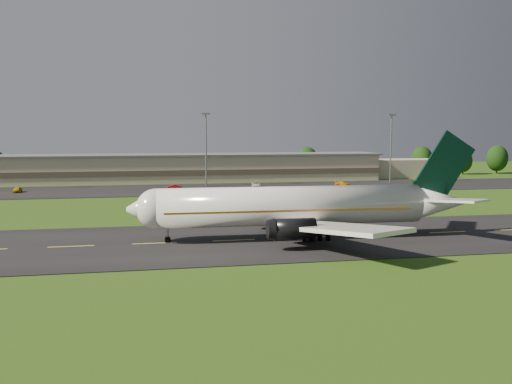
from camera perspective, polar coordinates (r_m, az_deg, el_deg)
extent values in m
plane|color=#234711|center=(80.70, -2.23, -4.91)|extent=(360.00, 360.00, 0.00)
cube|color=black|center=(80.69, -2.23, -4.88)|extent=(220.00, 30.00, 0.10)
cube|color=black|center=(151.52, -6.53, 0.27)|extent=(260.00, 30.00, 0.10)
cylinder|color=white|center=(81.62, 3.51, -1.38)|extent=(38.14, 6.63, 5.60)
sphere|color=white|center=(79.47, -9.96, -1.66)|extent=(5.60, 5.60, 5.60)
cone|color=white|center=(79.51, -11.40, -1.69)|extent=(4.14, 5.48, 5.38)
cone|color=white|center=(89.47, 17.68, -0.99)|extent=(9.15, 5.73, 5.49)
cube|color=#9B6221|center=(81.55, 3.16, -1.63)|extent=(35.14, 6.58, 0.28)
cube|color=black|center=(79.40, -10.40, -1.28)|extent=(2.08, 3.05, 0.65)
cube|color=white|center=(72.30, 8.21, -3.61)|extent=(13.72, 20.21, 2.20)
cube|color=white|center=(93.23, 4.05, -1.37)|extent=(14.50, 20.14, 2.20)
cube|color=white|center=(84.99, 19.25, -0.80)|extent=(7.37, 9.39, 0.91)
cube|color=white|center=(93.80, 16.30, -0.08)|extent=(7.67, 9.37, 0.91)
cube|color=black|center=(88.59, 16.86, 0.14)|extent=(5.01, 0.69, 3.00)
cube|color=black|center=(89.44, 18.36, 2.52)|extent=(9.44, 0.70, 10.55)
cylinder|color=black|center=(73.86, 3.79, -3.67)|extent=(5.67, 2.85, 2.70)
cylinder|color=black|center=(89.31, 1.39, -1.95)|extent=(5.67, 2.85, 2.70)
cube|color=beige|center=(175.04, -7.21, 2.35)|extent=(120.00, 15.00, 8.00)
cube|color=#4C4438|center=(175.09, -7.20, 2.09)|extent=(121.00, 15.40, 1.60)
cube|color=#595B60|center=(174.81, -7.23, 3.71)|extent=(122.00, 16.00, 0.50)
cube|color=beige|center=(194.95, 13.75, 2.31)|extent=(28.00, 11.00, 6.00)
cylinder|color=gray|center=(159.27, -5.02, 4.16)|extent=(0.44, 0.44, 20.00)
cube|color=gray|center=(159.24, -5.06, 7.80)|extent=(2.40, 1.20, 0.50)
cylinder|color=gray|center=(174.10, 13.33, 4.19)|extent=(0.44, 0.44, 20.00)
cube|color=gray|center=(174.07, 13.41, 7.51)|extent=(2.40, 1.20, 0.50)
cylinder|color=black|center=(186.36, -17.73, 1.46)|extent=(0.56, 0.56, 2.34)
ellipsoid|color=black|center=(186.16, -17.76, 2.34)|extent=(5.46, 5.46, 6.83)
cylinder|color=black|center=(192.88, 5.15, 2.00)|extent=(0.56, 0.56, 3.14)
ellipsoid|color=black|center=(192.64, 5.16, 3.14)|extent=(7.32, 7.32, 9.15)
cylinder|color=black|center=(199.72, 11.40, 1.96)|extent=(0.56, 0.56, 2.52)
ellipsoid|color=black|center=(199.53, 11.42, 2.84)|extent=(5.88, 5.88, 7.35)
cylinder|color=black|center=(208.65, 16.22, 2.10)|extent=(0.56, 0.56, 3.16)
ellipsoid|color=black|center=(208.42, 16.25, 3.15)|extent=(7.37, 7.37, 9.22)
cylinder|color=black|center=(215.85, 19.97, 2.04)|extent=(0.56, 0.56, 2.74)
ellipsoid|color=black|center=(215.65, 20.00, 2.93)|extent=(6.39, 6.39, 7.99)
cylinder|color=black|center=(224.02, 22.93, 2.12)|extent=(0.56, 0.56, 3.22)
ellipsoid|color=black|center=(223.81, 22.97, 3.13)|extent=(7.51, 7.51, 9.39)
imported|color=#C19C0B|center=(154.55, -22.76, 0.22)|extent=(2.00, 4.13, 1.36)
imported|color=maroon|center=(150.67, -8.10, 0.48)|extent=(3.91, 1.68, 1.25)
imported|color=silver|center=(156.00, 0.02, 0.76)|extent=(3.12, 5.38, 1.41)
imported|color=orange|center=(161.20, 8.67, 0.84)|extent=(4.55, 3.73, 1.24)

